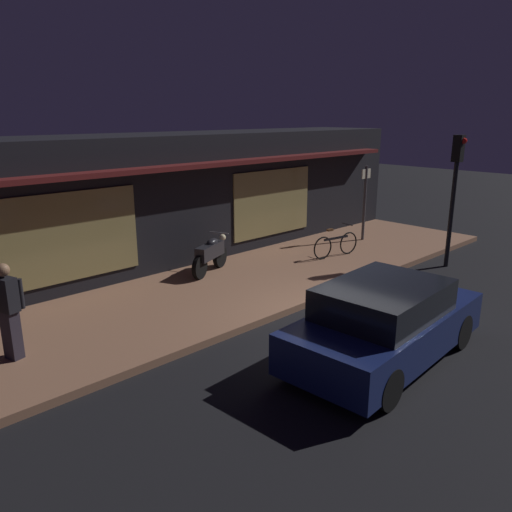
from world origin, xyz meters
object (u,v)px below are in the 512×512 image
sign_post (365,198)px  traffic_light_pole (455,178)px  person_photographer (8,309)px  motorcycle (211,254)px  parked_car_near (385,322)px  bicycle_parked (336,245)px

sign_post → traffic_light_pole: bearing=-97.5°
sign_post → person_photographer: bearing=-176.3°
motorcycle → sign_post: 5.92m
sign_post → parked_car_near: (-6.55, -4.94, -0.81)m
motorcycle → bicycle_parked: size_ratio=0.98×
sign_post → motorcycle: bearing=173.2°
person_photographer → bicycle_parked: bearing=0.6°
bicycle_parked → sign_post: size_ratio=0.68×
person_photographer → sign_post: (11.23, 0.74, 0.48)m
bicycle_parked → traffic_light_pole: (1.87, -2.46, 1.97)m
traffic_light_pole → parked_car_near: traffic_light_pole is taller
person_photographer → sign_post: size_ratio=0.70×
motorcycle → traffic_light_pole: size_ratio=0.45×
parked_car_near → bicycle_parked: bearing=45.3°
bicycle_parked → parked_car_near: (-4.27, -4.31, 0.20)m
parked_car_near → traffic_light_pole: bearing=16.8°
person_photographer → parked_car_near: 6.31m
motorcycle → sign_post: size_ratio=0.67×
motorcycle → bicycle_parked: motorcycle is taller
bicycle_parked → traffic_light_pole: 3.66m
parked_car_near → motorcycle: bearing=82.6°
motorcycle → person_photographer: 5.61m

